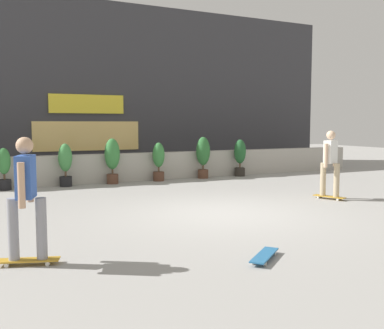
# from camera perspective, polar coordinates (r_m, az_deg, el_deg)

# --- Properties ---
(ground_plane) EXTENTS (48.00, 48.00, 0.00)m
(ground_plane) POSITION_cam_1_polar(r_m,az_deg,el_deg) (9.50, 3.99, -6.15)
(ground_plane) COLOR #9E9B96
(planter_wall) EXTENTS (18.00, 0.40, 0.90)m
(planter_wall) POSITION_cam_1_polar(r_m,az_deg,el_deg) (14.88, -7.62, -0.31)
(planter_wall) COLOR #B2ADA3
(planter_wall) RESTS_ON ground
(building_backdrop) EXTENTS (20.00, 2.08, 6.50)m
(building_backdrop) POSITION_cam_1_polar(r_m,az_deg,el_deg) (18.70, -11.65, 9.32)
(building_backdrop) COLOR #38383D
(building_backdrop) RESTS_ON ground
(potted_plant_0) EXTENTS (0.36, 0.36, 1.19)m
(potted_plant_0) POSITION_cam_1_polar(r_m,az_deg,el_deg) (13.69, -22.67, -0.41)
(potted_plant_0) COLOR black
(potted_plant_0) RESTS_ON ground
(potted_plant_1) EXTENTS (0.41, 0.41, 1.28)m
(potted_plant_1) POSITION_cam_1_polar(r_m,az_deg,el_deg) (13.88, -15.72, 0.20)
(potted_plant_1) COLOR black
(potted_plant_1) RESTS_ON ground
(potted_plant_2) EXTENTS (0.47, 0.47, 1.41)m
(potted_plant_2) POSITION_cam_1_polar(r_m,az_deg,el_deg) (14.19, -10.05, 0.84)
(potted_plant_2) COLOR brown
(potted_plant_2) RESTS_ON ground
(potted_plant_3) EXTENTS (0.39, 0.39, 1.25)m
(potted_plant_3) POSITION_cam_1_polar(r_m,az_deg,el_deg) (14.70, -4.24, 0.56)
(potted_plant_3) COLOR brown
(potted_plant_3) RESTS_ON ground
(potted_plant_4) EXTENTS (0.47, 0.47, 1.41)m
(potted_plant_4) POSITION_cam_1_polar(r_m,az_deg,el_deg) (15.37, 1.42, 1.26)
(potted_plant_4) COLOR brown
(potted_plant_4) RESTS_ON ground
(potted_plant_5) EXTENTS (0.42, 0.42, 1.31)m
(potted_plant_5) POSITION_cam_1_polar(r_m,az_deg,el_deg) (16.11, 6.09, 1.11)
(potted_plant_5) COLOR #2D2823
(potted_plant_5) RESTS_ON ground
(skater_foreground) EXTENTS (0.82, 0.54, 1.70)m
(skater_foreground) POSITION_cam_1_polar(r_m,az_deg,el_deg) (6.29, -20.22, -3.60)
(skater_foreground) COLOR #BF8C26
(skater_foreground) RESTS_ON ground
(skater_mid_plaza) EXTENTS (0.53, 0.82, 1.70)m
(skater_mid_plaza) POSITION_cam_1_polar(r_m,az_deg,el_deg) (11.59, 17.08, 0.38)
(skater_mid_plaza) COLOR #BF8C26
(skater_mid_plaza) RESTS_ON ground
(skateboard_aside) EXTENTS (0.74, 0.66, 0.08)m
(skateboard_aside) POSITION_cam_1_polar(r_m,az_deg,el_deg) (6.39, 9.14, -11.28)
(skateboard_aside) COLOR #266699
(skateboard_aside) RESTS_ON ground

